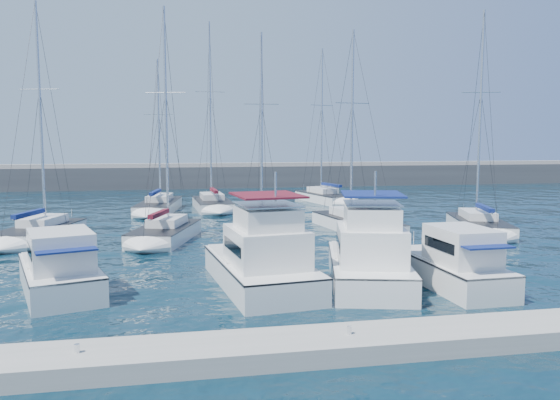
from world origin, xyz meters
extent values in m
plane|color=black|center=(0.00, 0.00, 0.00)|extent=(220.00, 220.00, 0.00)
cube|color=#424244|center=(0.00, 52.00, 1.00)|extent=(160.00, 6.00, 4.00)
cube|color=gray|center=(0.00, 52.00, 3.20)|extent=(160.00, 1.20, 0.50)
cube|color=gray|center=(0.00, -11.00, 0.30)|extent=(40.00, 2.20, 0.60)
cylinder|color=silver|center=(-8.00, -11.00, 0.72)|extent=(0.16, 0.16, 0.25)
cylinder|color=silver|center=(0.00, -11.00, 0.72)|extent=(0.16, 0.16, 0.25)
cube|color=silver|center=(-10.23, -1.99, 0.40)|extent=(4.77, 7.37, 1.60)
cube|color=#262628|center=(-10.23, -1.99, 1.15)|extent=(4.82, 7.39, 0.08)
cube|color=silver|center=(-9.98, -2.79, 2.00)|extent=(3.25, 3.75, 1.60)
cube|color=black|center=(-9.98, -2.79, 2.08)|extent=(3.10, 3.16, 0.45)
cube|color=navy|center=(-9.60, -3.98, 2.30)|extent=(2.79, 2.67, 0.07)
cube|color=silver|center=(-1.51, -2.67, 0.40)|extent=(4.52, 8.62, 1.60)
cube|color=#262628|center=(-1.51, -2.67, 1.15)|extent=(4.59, 8.63, 0.08)
cube|color=silver|center=(-1.39, -3.67, 2.00)|extent=(3.44, 4.16, 1.60)
cube|color=black|center=(-1.39, -3.67, 2.08)|extent=(3.41, 3.41, 0.45)
cube|color=silver|center=(-1.36, -3.87, 3.25)|extent=(2.71, 2.95, 0.90)
cube|color=#51101C|center=(-1.36, -3.87, 4.25)|extent=(3.05, 3.37, 0.08)
cube|color=white|center=(3.45, -3.15, 0.40)|extent=(5.16, 8.46, 1.60)
cube|color=#262628|center=(3.45, -3.15, 1.15)|extent=(5.23, 8.48, 0.08)
cube|color=white|center=(3.22, -4.08, 2.00)|extent=(3.65, 4.24, 1.60)
cube|color=black|center=(3.22, -4.08, 2.08)|extent=(3.52, 3.54, 0.45)
cube|color=white|center=(3.17, -4.28, 3.25)|extent=(2.83, 3.03, 0.90)
cube|color=navy|center=(3.17, -4.28, 4.25)|extent=(3.19, 3.46, 0.08)
cube|color=silver|center=(7.01, -4.25, 0.40)|extent=(2.78, 6.92, 1.60)
cube|color=#262628|center=(7.01, -4.25, 1.15)|extent=(2.83, 6.92, 0.08)
cube|color=silver|center=(7.04, -5.09, 2.00)|extent=(2.28, 3.24, 1.60)
cube|color=black|center=(7.04, -5.09, 2.08)|extent=(2.30, 2.61, 0.45)
cube|color=navy|center=(7.08, -6.34, 2.30)|extent=(2.12, 2.15, 0.07)
cube|color=white|center=(-14.11, 11.38, 0.30)|extent=(4.94, 8.26, 1.30)
cube|color=#262628|center=(-14.11, 11.38, 0.93)|extent=(4.99, 8.27, 0.06)
cube|color=white|center=(-13.98, 11.84, 1.25)|extent=(2.77, 3.78, 0.55)
cylinder|color=silver|center=(-13.91, 12.12, 8.52)|extent=(0.18, 0.18, 14.14)
cylinder|color=silver|center=(-14.42, 10.26, 1.80)|extent=(1.14, 3.76, 0.12)
cube|color=navy|center=(-14.44, 10.16, 1.95)|extent=(1.26, 3.45, 0.28)
cube|color=silver|center=(-5.95, 9.68, 0.30)|extent=(4.95, 7.90, 1.30)
cube|color=#262628|center=(-5.95, 9.68, 0.93)|extent=(5.01, 7.92, 0.06)
cube|color=silver|center=(-5.82, 10.12, 1.25)|extent=(2.78, 3.64, 0.55)
cylinder|color=silver|center=(-5.75, 10.38, 8.33)|extent=(0.18, 0.18, 13.76)
cylinder|color=silver|center=(-6.26, 8.62, 1.80)|extent=(1.15, 3.56, 0.12)
cube|color=#51101C|center=(-6.29, 8.52, 1.95)|extent=(1.27, 3.27, 0.28)
cube|color=white|center=(1.16, 13.54, 0.30)|extent=(3.41, 7.14, 1.30)
cube|color=#262628|center=(1.16, 13.54, 0.93)|extent=(3.47, 7.15, 0.06)
cube|color=white|center=(1.19, 13.97, 1.25)|extent=(2.11, 3.17, 0.55)
cylinder|color=silver|center=(1.21, 14.23, 8.00)|extent=(0.18, 0.18, 13.10)
cylinder|color=silver|center=(1.08, 12.50, 1.80)|extent=(0.38, 3.47, 0.12)
cube|color=navy|center=(1.07, 12.40, 1.95)|extent=(0.58, 3.14, 0.28)
cube|color=white|center=(7.80, 11.30, 0.30)|extent=(4.52, 9.63, 1.30)
cube|color=#262628|center=(7.80, 11.30, 0.93)|extent=(4.59, 9.64, 0.06)
cube|color=white|center=(7.71, 11.87, 1.25)|extent=(2.63, 4.32, 0.55)
cylinder|color=silver|center=(7.65, 12.22, 8.02)|extent=(0.18, 0.18, 13.14)
cylinder|color=silver|center=(8.02, 9.93, 1.80)|extent=(0.85, 4.59, 0.12)
cube|color=#51101C|center=(8.04, 9.83, 1.95)|extent=(1.00, 4.17, 0.28)
cube|color=white|center=(16.16, 8.77, 0.30)|extent=(5.16, 8.57, 1.30)
cube|color=#262628|center=(16.16, 8.77, 0.93)|extent=(5.22, 8.59, 0.06)
cube|color=white|center=(16.30, 9.25, 1.25)|extent=(2.87, 3.93, 0.55)
cylinder|color=silver|center=(16.39, 9.54, 8.60)|extent=(0.18, 0.18, 14.30)
cylinder|color=silver|center=(15.82, 7.61, 1.80)|extent=(1.26, 3.89, 0.12)
cube|color=navy|center=(15.79, 7.52, 1.95)|extent=(1.37, 3.57, 0.28)
cube|color=silver|center=(-6.83, 25.22, 0.30)|extent=(4.34, 9.80, 1.30)
cube|color=#262628|center=(-6.83, 25.22, 0.93)|extent=(4.40, 9.81, 0.06)
cube|color=silver|center=(-6.74, 25.80, 1.25)|extent=(2.53, 4.38, 0.55)
cylinder|color=silver|center=(-6.69, 26.15, 7.78)|extent=(0.18, 0.18, 12.67)
cylinder|color=silver|center=(-7.03, 23.81, 1.80)|extent=(0.81, 4.70, 0.12)
cube|color=navy|center=(-7.05, 23.71, 1.95)|extent=(0.96, 4.27, 0.28)
cube|color=silver|center=(-1.79, 25.79, 0.30)|extent=(3.57, 8.34, 1.30)
cube|color=#262628|center=(-1.79, 25.79, 0.93)|extent=(3.64, 8.35, 0.06)
cube|color=silver|center=(-1.82, 26.30, 1.25)|extent=(2.22, 3.69, 0.55)
cylinder|color=silver|center=(-1.84, 26.61, 9.62)|extent=(0.18, 0.18, 16.34)
cylinder|color=silver|center=(-1.72, 24.57, 1.80)|extent=(0.36, 4.09, 0.12)
cube|color=#51101C|center=(-1.71, 24.47, 1.95)|extent=(0.56, 3.69, 0.28)
cube|color=white|center=(10.60, 30.08, 0.30)|extent=(4.88, 9.14, 1.30)
cube|color=#262628|center=(10.60, 30.08, 0.93)|extent=(4.94, 9.15, 0.06)
cube|color=white|center=(10.47, 30.60, 1.25)|extent=(2.76, 4.14, 0.55)
cylinder|color=silver|center=(10.40, 30.92, 8.91)|extent=(0.18, 0.18, 14.93)
cylinder|color=silver|center=(10.89, 28.81, 1.80)|extent=(1.10, 4.26, 0.12)
cube|color=navy|center=(10.91, 28.71, 1.95)|extent=(1.22, 3.89, 0.28)
camera|label=1|loc=(-5.15, -26.62, 6.52)|focal=35.00mm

